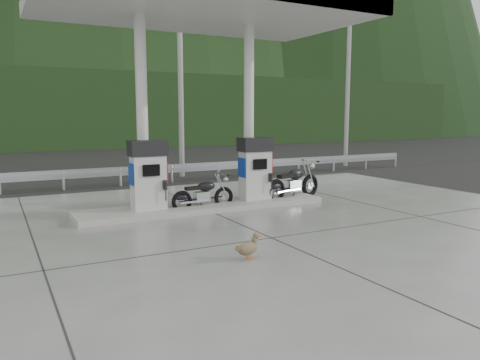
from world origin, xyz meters
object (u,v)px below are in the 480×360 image
gas_pump_right (255,168)px  motorcycle_right (294,183)px  gas_pump_left (148,175)px  motorcycle_left (203,195)px  duck (248,249)px

gas_pump_right → motorcycle_right: bearing=3.8°
gas_pump_left → motorcycle_left: size_ratio=1.02×
gas_pump_left → gas_pump_right: 3.20m
gas_pump_left → duck: (0.43, -4.57, -0.85)m
motorcycle_right → duck: size_ratio=3.93×
gas_pump_right → duck: size_ratio=3.28×
gas_pump_left → motorcycle_left: gas_pump_left is taller
gas_pump_right → duck: gas_pump_right is taller
motorcycle_right → motorcycle_left: bearing=167.9°
gas_pump_left → motorcycle_left: bearing=-1.3°
motorcycle_left → motorcycle_right: bearing=-1.5°
motorcycle_left → duck: bearing=-107.5°
gas_pump_left → duck: 4.67m
motorcycle_right → duck: (-4.19, -4.66, -0.31)m
gas_pump_right → duck: bearing=-121.2°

